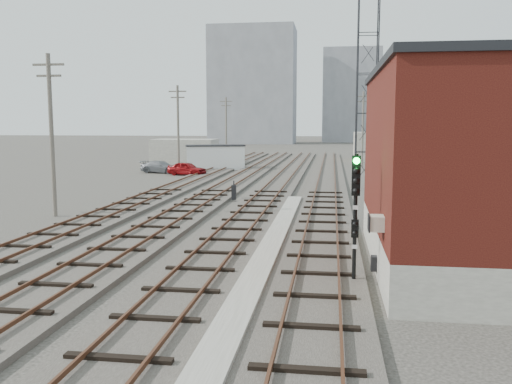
% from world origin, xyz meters
% --- Properties ---
extents(ground, '(320.00, 320.00, 0.00)m').
position_xyz_m(ground, '(0.00, 60.00, 0.00)').
color(ground, '#282621').
rests_on(ground, ground).
extents(track_right, '(3.20, 90.00, 0.39)m').
position_xyz_m(track_right, '(2.50, 39.00, 0.11)').
color(track_right, '#332D28').
rests_on(track_right, ground).
extents(track_mid_right, '(3.20, 90.00, 0.39)m').
position_xyz_m(track_mid_right, '(-1.50, 39.00, 0.11)').
color(track_mid_right, '#332D28').
rests_on(track_mid_right, ground).
extents(track_mid_left, '(3.20, 90.00, 0.39)m').
position_xyz_m(track_mid_left, '(-5.50, 39.00, 0.11)').
color(track_mid_left, '#332D28').
rests_on(track_mid_left, ground).
extents(track_left, '(3.20, 90.00, 0.39)m').
position_xyz_m(track_left, '(-9.50, 39.00, 0.11)').
color(track_left, '#332D28').
rests_on(track_left, ground).
extents(platform_curb, '(0.90, 28.00, 0.26)m').
position_xyz_m(platform_curb, '(0.50, 14.00, 0.13)').
color(platform_curb, gray).
rests_on(platform_curb, ground).
extents(brick_building, '(6.54, 12.20, 7.22)m').
position_xyz_m(brick_building, '(7.50, 12.00, 3.63)').
color(brick_building, gray).
rests_on(brick_building, ground).
extents(lattice_tower, '(1.60, 1.60, 15.00)m').
position_xyz_m(lattice_tower, '(5.50, 35.00, 7.50)').
color(lattice_tower, black).
rests_on(lattice_tower, ground).
extents(utility_pole_left_a, '(1.80, 0.24, 9.00)m').
position_xyz_m(utility_pole_left_a, '(-12.50, 20.00, 4.80)').
color(utility_pole_left_a, '#595147').
rests_on(utility_pole_left_a, ground).
extents(utility_pole_left_b, '(1.80, 0.24, 9.00)m').
position_xyz_m(utility_pole_left_b, '(-12.50, 45.00, 4.80)').
color(utility_pole_left_b, '#595147').
rests_on(utility_pole_left_b, ground).
extents(utility_pole_left_c, '(1.80, 0.24, 9.00)m').
position_xyz_m(utility_pole_left_c, '(-12.50, 70.00, 4.80)').
color(utility_pole_left_c, '#595147').
rests_on(utility_pole_left_c, ground).
extents(utility_pole_right_a, '(1.80, 0.24, 9.00)m').
position_xyz_m(utility_pole_right_a, '(6.50, 28.00, 4.80)').
color(utility_pole_right_a, '#595147').
rests_on(utility_pole_right_a, ground).
extents(utility_pole_right_b, '(1.80, 0.24, 9.00)m').
position_xyz_m(utility_pole_right_b, '(6.50, 58.00, 4.80)').
color(utility_pole_right_b, '#595147').
rests_on(utility_pole_right_b, ground).
extents(apartment_left, '(22.00, 14.00, 30.00)m').
position_xyz_m(apartment_left, '(-18.00, 135.00, 15.00)').
color(apartment_left, gray).
rests_on(apartment_left, ground).
extents(apartment_right, '(16.00, 12.00, 26.00)m').
position_xyz_m(apartment_right, '(8.00, 150.00, 13.00)').
color(apartment_right, gray).
rests_on(apartment_right, ground).
extents(shed_left, '(8.00, 5.00, 3.20)m').
position_xyz_m(shed_left, '(-16.00, 60.00, 1.60)').
color(shed_left, gray).
rests_on(shed_left, ground).
extents(shed_right, '(6.00, 6.00, 4.00)m').
position_xyz_m(shed_right, '(9.00, 70.00, 2.00)').
color(shed_right, gray).
rests_on(shed_right, ground).
extents(signal_mast, '(0.40, 0.42, 4.25)m').
position_xyz_m(signal_mast, '(3.70, 9.06, 2.53)').
color(signal_mast, gray).
rests_on(signal_mast, ground).
extents(switch_stand, '(0.31, 0.31, 1.30)m').
position_xyz_m(switch_stand, '(-3.59, 27.33, 0.61)').
color(switch_stand, black).
rests_on(switch_stand, ground).
extents(site_trailer, '(7.19, 4.56, 2.80)m').
position_xyz_m(site_trailer, '(-10.24, 51.98, 1.41)').
color(site_trailer, white).
rests_on(site_trailer, ground).
extents(car_red, '(4.26, 2.58, 1.36)m').
position_xyz_m(car_red, '(-11.61, 44.80, 0.68)').
color(car_red, maroon).
rests_on(car_red, ground).
extents(car_silver, '(4.02, 1.95, 1.27)m').
position_xyz_m(car_silver, '(-11.50, 52.23, 0.64)').
color(car_silver, '#9FA2A6').
rests_on(car_silver, ground).
extents(car_grey, '(4.71, 2.75, 1.28)m').
position_xyz_m(car_grey, '(-15.05, 46.94, 0.64)').
color(car_grey, slate).
rests_on(car_grey, ground).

